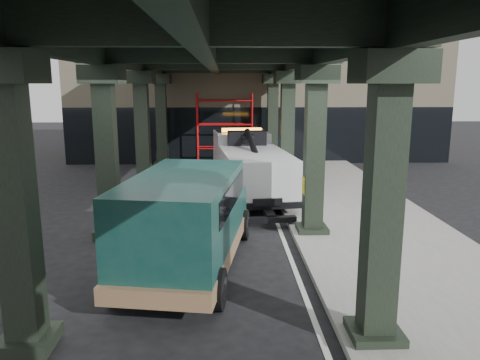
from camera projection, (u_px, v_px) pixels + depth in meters
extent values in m
plane|color=black|center=(226.00, 261.00, 12.09)|extent=(90.00, 90.00, 0.00)
cube|color=gray|center=(374.00, 232.00, 14.18)|extent=(5.00, 40.00, 0.15)
cube|color=silver|center=(282.00, 235.00, 14.10)|extent=(0.12, 38.00, 0.01)
cube|color=black|center=(382.00, 207.00, 7.75)|extent=(0.55, 0.55, 5.00)
cube|color=black|center=(391.00, 67.00, 7.30)|extent=(1.10, 1.10, 0.50)
cube|color=black|center=(374.00, 334.00, 8.22)|extent=(0.90, 0.90, 0.24)
cube|color=black|center=(314.00, 154.00, 13.63)|extent=(0.55, 0.55, 5.00)
cube|color=black|center=(317.00, 75.00, 13.17)|extent=(1.10, 1.10, 0.50)
cube|color=black|center=(312.00, 230.00, 14.09)|extent=(0.90, 0.90, 0.24)
cube|color=black|center=(287.00, 133.00, 19.50)|extent=(0.55, 0.55, 5.00)
cube|color=black|center=(288.00, 77.00, 19.04)|extent=(1.10, 1.10, 0.50)
cube|color=black|center=(286.00, 187.00, 19.97)|extent=(0.90, 0.90, 0.24)
cube|color=black|center=(273.00, 121.00, 25.37)|extent=(0.55, 0.55, 5.00)
cube|color=black|center=(273.00, 79.00, 24.92)|extent=(1.10, 1.10, 0.50)
cube|color=black|center=(272.00, 163.00, 25.84)|extent=(0.90, 0.90, 0.24)
cube|color=black|center=(16.00, 210.00, 7.56)|extent=(0.55, 0.55, 5.00)
cube|color=black|center=(1.00, 67.00, 7.10)|extent=(1.10, 1.10, 0.50)
cube|color=black|center=(29.00, 340.00, 8.03)|extent=(0.90, 0.90, 0.24)
cube|color=black|center=(107.00, 155.00, 13.43)|extent=(0.55, 0.55, 5.00)
cube|color=black|center=(102.00, 74.00, 12.98)|extent=(1.10, 1.10, 0.50)
cube|color=black|center=(111.00, 232.00, 13.90)|extent=(0.90, 0.90, 0.24)
cube|color=black|center=(143.00, 133.00, 19.30)|extent=(0.55, 0.55, 5.00)
cube|color=black|center=(140.00, 77.00, 18.85)|extent=(1.10, 1.10, 0.50)
cube|color=black|center=(145.00, 188.00, 19.77)|extent=(0.90, 0.90, 0.24)
cube|color=black|center=(162.00, 121.00, 25.18)|extent=(0.55, 0.55, 5.00)
cube|color=black|center=(160.00, 79.00, 24.72)|extent=(1.10, 1.10, 0.50)
cube|color=black|center=(163.00, 164.00, 25.65)|extent=(0.90, 0.90, 0.24)
cube|color=black|center=(318.00, 45.00, 13.01)|extent=(0.35, 32.00, 1.10)
cube|color=black|center=(101.00, 45.00, 12.81)|extent=(0.35, 32.00, 1.10)
cube|color=black|center=(210.00, 45.00, 12.91)|extent=(0.35, 32.00, 1.10)
cube|color=black|center=(210.00, 18.00, 12.77)|extent=(7.40, 32.00, 0.30)
cube|color=#C6B793|center=(255.00, 91.00, 30.92)|extent=(22.00, 10.00, 8.00)
cylinder|color=red|center=(198.00, 129.00, 26.22)|extent=(0.08, 0.08, 4.00)
cylinder|color=red|center=(197.00, 130.00, 25.44)|extent=(0.08, 0.08, 4.00)
cylinder|color=red|center=(251.00, 129.00, 26.32)|extent=(0.08, 0.08, 4.00)
cylinder|color=red|center=(252.00, 130.00, 25.53)|extent=(0.08, 0.08, 4.00)
cylinder|color=red|center=(225.00, 147.00, 26.47)|extent=(3.00, 0.08, 0.08)
cylinder|color=red|center=(225.00, 124.00, 26.21)|extent=(3.00, 0.08, 0.08)
cylinder|color=red|center=(225.00, 100.00, 25.94)|extent=(3.00, 0.08, 0.08)
cube|color=black|center=(250.00, 180.00, 18.83)|extent=(1.76, 7.39, 0.24)
cube|color=silver|center=(241.00, 151.00, 21.08)|extent=(2.53, 2.58, 1.76)
cube|color=silver|center=(238.00, 158.00, 22.17)|extent=(2.35, 0.93, 0.88)
cube|color=black|center=(240.00, 140.00, 21.22)|extent=(2.27, 1.49, 0.83)
cube|color=silver|center=(255.00, 170.00, 17.62)|extent=(2.85, 5.11, 1.37)
cube|color=orange|center=(242.00, 130.00, 20.69)|extent=(1.78, 0.46, 0.16)
cube|color=black|center=(247.00, 138.00, 19.31)|extent=(1.62, 0.75, 0.59)
cylinder|color=black|center=(254.00, 150.00, 17.66)|extent=(0.60, 3.42, 1.31)
cube|color=black|center=(268.00, 212.00, 15.40)|extent=(0.44, 1.39, 0.18)
cube|color=black|center=(272.00, 220.00, 14.75)|extent=(1.58, 0.41, 0.18)
cylinder|color=black|center=(217.00, 172.00, 21.41)|extent=(0.46, 1.10, 1.07)
cylinder|color=silver|center=(217.00, 172.00, 21.41)|extent=(0.44, 0.63, 0.59)
cylinder|color=black|center=(263.00, 171.00, 21.71)|extent=(0.46, 1.10, 1.07)
cylinder|color=silver|center=(263.00, 171.00, 21.71)|extent=(0.44, 0.63, 0.59)
cylinder|color=black|center=(225.00, 187.00, 18.29)|extent=(0.46, 1.10, 1.07)
cylinder|color=silver|center=(225.00, 187.00, 18.29)|extent=(0.44, 0.63, 0.59)
cylinder|color=black|center=(278.00, 185.00, 18.59)|extent=(0.46, 1.10, 1.07)
cylinder|color=silver|center=(278.00, 185.00, 18.59)|extent=(0.44, 0.63, 0.59)
cylinder|color=black|center=(228.00, 194.00, 17.06)|extent=(0.46, 1.10, 1.07)
cylinder|color=silver|center=(228.00, 194.00, 17.06)|extent=(0.44, 0.63, 0.59)
cylinder|color=black|center=(286.00, 192.00, 17.36)|extent=(0.46, 1.10, 1.07)
cylinder|color=silver|center=(286.00, 192.00, 17.36)|extent=(0.44, 0.63, 0.59)
cube|color=#103A35|center=(208.00, 205.00, 13.76)|extent=(2.30, 1.48, 0.94)
cube|color=#103A35|center=(184.00, 219.00, 10.88)|extent=(2.92, 5.00, 2.04)
cube|color=#966F4C|center=(189.00, 247.00, 11.45)|extent=(3.14, 6.15, 0.37)
cube|color=black|center=(205.00, 180.00, 13.18)|extent=(2.09, 0.77, 0.87)
cube|color=black|center=(187.00, 194.00, 11.08)|extent=(2.80, 4.08, 0.58)
cube|color=silver|center=(212.00, 214.00, 14.39)|extent=(2.09, 0.46, 0.31)
cylinder|color=black|center=(173.00, 222.00, 13.95)|extent=(0.43, 0.92, 0.88)
cylinder|color=silver|center=(173.00, 222.00, 13.95)|extent=(0.41, 0.53, 0.48)
cylinder|color=black|center=(243.00, 225.00, 13.69)|extent=(0.43, 0.92, 0.88)
cylinder|color=silver|center=(243.00, 225.00, 13.69)|extent=(0.41, 0.53, 0.48)
cylinder|color=black|center=(117.00, 284.00, 9.68)|extent=(0.43, 0.92, 0.88)
cylinder|color=silver|center=(117.00, 284.00, 9.68)|extent=(0.41, 0.53, 0.48)
cylinder|color=black|center=(217.00, 289.00, 9.42)|extent=(0.43, 0.92, 0.88)
cylinder|color=silver|center=(217.00, 289.00, 9.42)|extent=(0.41, 0.53, 0.48)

